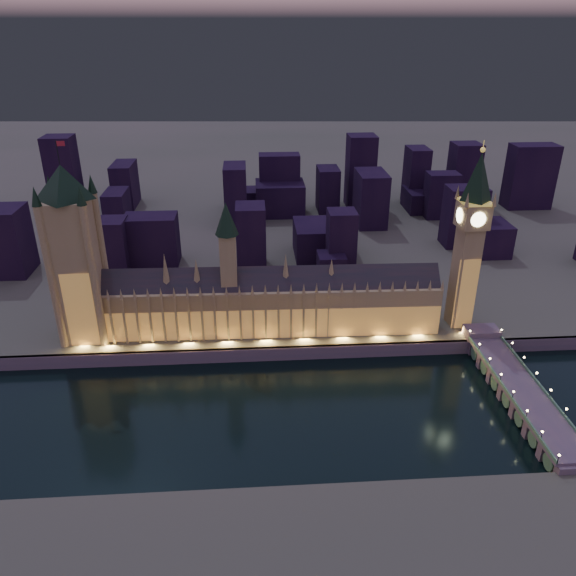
{
  "coord_description": "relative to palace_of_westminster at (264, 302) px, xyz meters",
  "views": [
    {
      "loc": [
        -13.97,
        -226.8,
        174.1
      ],
      "look_at": [
        5.0,
        55.0,
        38.0
      ],
      "focal_mm": 35.0,
      "sensor_mm": 36.0,
      "label": 1
    }
  ],
  "objects": [
    {
      "name": "elizabeth_tower",
      "position": [
        116.72,
        0.19,
        42.31
      ],
      "size": [
        18.0,
        18.0,
        108.84
      ],
      "color": "#967B4C",
      "rests_on": "north_bank"
    },
    {
      "name": "north_bank",
      "position": [
        8.72,
        458.26,
        -22.37
      ],
      "size": [
        2000.0,
        960.0,
        8.0
      ],
      "primitive_type": "cube",
      "color": "#3E4932",
      "rests_on": "ground"
    },
    {
      "name": "palace_of_westminster",
      "position": [
        0.0,
        0.0,
        0.0
      ],
      "size": [
        202.0,
        23.9,
        78.0
      ],
      "color": "#967B4C",
      "rests_on": "north_bank"
    },
    {
      "name": "westminster_bridge",
      "position": [
        124.94,
        -65.18,
        -20.39
      ],
      "size": [
        19.18,
        113.0,
        15.9
      ],
      "color": "#524A55",
      "rests_on": "ground"
    },
    {
      "name": "victoria_tower",
      "position": [
        -101.28,
        0.18,
        36.73
      ],
      "size": [
        31.68,
        31.68,
        111.48
      ],
      "color": "#967B4C",
      "rests_on": "north_bank"
    },
    {
      "name": "city_backdrop",
      "position": [
        45.43,
        183.11,
        4.16
      ],
      "size": [
        479.04,
        215.63,
        70.41
      ],
      "color": "black",
      "rests_on": "north_bank"
    },
    {
      "name": "embankment_wall",
      "position": [
        8.72,
        -20.74,
        -22.37
      ],
      "size": [
        2000.0,
        2.5,
        8.0
      ],
      "primitive_type": "cube",
      "color": "#524A55",
      "rests_on": "ground"
    },
    {
      "name": "ground_plane",
      "position": [
        8.72,
        -61.74,
        -26.37
      ],
      "size": [
        2000.0,
        2000.0,
        0.0
      ],
      "primitive_type": "plane",
      "color": "black",
      "rests_on": "ground"
    }
  ]
}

